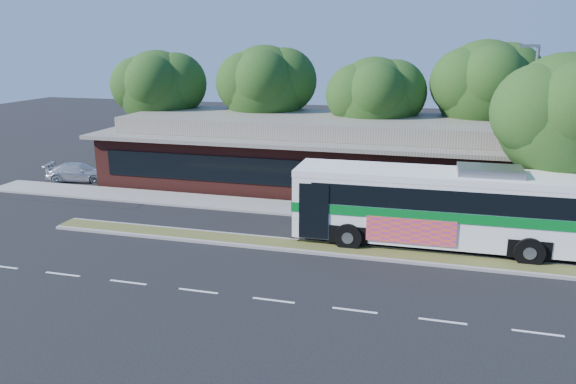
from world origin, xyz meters
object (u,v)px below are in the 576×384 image
(transit_bus, at_px, (448,202))
(lamp_post, at_px, (528,133))
(sidewalk_tree, at_px, (574,115))
(sedan, at_px, (79,172))

(transit_bus, bearing_deg, lamp_post, 44.50)
(transit_bus, bearing_deg, sidewalk_tree, 31.05)
(lamp_post, xyz_separation_m, sidewalk_tree, (1.87, -0.21, 0.97))
(lamp_post, distance_m, transit_bus, 5.74)
(sedan, bearing_deg, transit_bus, -118.59)
(lamp_post, relative_size, transit_bus, 0.65)
(transit_bus, distance_m, sidewalk_tree, 7.38)
(transit_bus, height_order, sidewalk_tree, sidewalk_tree)
(transit_bus, relative_size, sedan, 3.24)
(sidewalk_tree, bearing_deg, lamp_post, 173.65)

